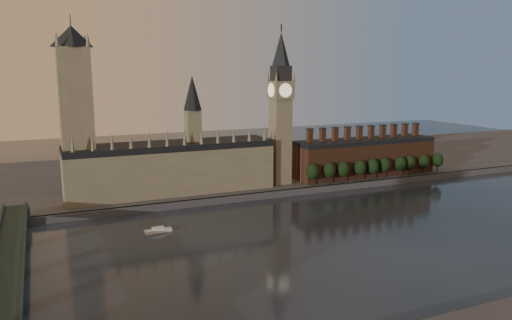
{
  "coord_description": "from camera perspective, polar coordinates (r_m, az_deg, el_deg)",
  "views": [
    {
      "loc": [
        -141.11,
        -191.74,
        81.19
      ],
      "look_at": [
        -32.39,
        55.0,
        32.43
      ],
      "focal_mm": 35.0,
      "sensor_mm": 36.0,
      "label": 1
    }
  ],
  "objects": [
    {
      "name": "ground",
      "position": [
        251.53,
        12.03,
        -8.82
      ],
      "size": [
        900.0,
        900.0,
        0.0
      ],
      "primitive_type": "plane",
      "color": "black",
      "rests_on": "ground"
    },
    {
      "name": "north_bank",
      "position": [
        403.63,
        -2.84,
        -1.08
      ],
      "size": [
        900.0,
        182.0,
        4.0
      ],
      "color": "#4C4C51",
      "rests_on": "ground"
    },
    {
      "name": "palace_of_westminster",
      "position": [
        321.66,
        -9.57,
        -0.57
      ],
      "size": [
        130.0,
        30.3,
        74.0
      ],
      "color": "#80775B",
      "rests_on": "north_bank"
    },
    {
      "name": "victoria_tower",
      "position": [
        308.26,
        -19.89,
        5.53
      ],
      "size": [
        24.0,
        24.0,
        108.0
      ],
      "color": "#80775B",
      "rests_on": "north_bank"
    },
    {
      "name": "big_ben",
      "position": [
        338.34,
        2.83,
        6.11
      ],
      "size": [
        15.0,
        15.0,
        107.0
      ],
      "color": "#80775B",
      "rests_on": "north_bank"
    },
    {
      "name": "chimney_block",
      "position": [
        379.41,
        12.28,
        0.4
      ],
      "size": [
        110.0,
        25.0,
        37.0
      ],
      "color": "brown",
      "rests_on": "north_bank"
    },
    {
      "name": "embankment_tree_0",
      "position": [
        339.11,
        6.47,
        -1.34
      ],
      "size": [
        8.6,
        8.6,
        14.88
      ],
      "color": "black",
      "rests_on": "north_bank"
    },
    {
      "name": "embankment_tree_1",
      "position": [
        345.63,
        8.39,
        -1.16
      ],
      "size": [
        8.6,
        8.6,
        14.88
      ],
      "color": "black",
      "rests_on": "north_bank"
    },
    {
      "name": "embankment_tree_2",
      "position": [
        350.71,
        9.93,
        -1.04
      ],
      "size": [
        8.6,
        8.6,
        14.88
      ],
      "color": "black",
      "rests_on": "north_bank"
    },
    {
      "name": "embankment_tree_3",
      "position": [
        358.26,
        11.8,
        -0.87
      ],
      "size": [
        8.6,
        8.6,
        14.88
      ],
      "color": "black",
      "rests_on": "north_bank"
    },
    {
      "name": "embankment_tree_4",
      "position": [
        365.08,
        13.21,
        -0.71
      ],
      "size": [
        8.6,
        8.6,
        14.88
      ],
      "color": "black",
      "rests_on": "north_bank"
    },
    {
      "name": "embankment_tree_5",
      "position": [
        372.77,
        14.47,
        -0.55
      ],
      "size": [
        8.6,
        8.6,
        14.88
      ],
      "color": "black",
      "rests_on": "north_bank"
    },
    {
      "name": "embankment_tree_6",
      "position": [
        380.62,
        16.16,
        -0.41
      ],
      "size": [
        8.6,
        8.6,
        14.88
      ],
      "color": "black",
      "rests_on": "north_bank"
    },
    {
      "name": "embankment_tree_7",
      "position": [
        387.54,
        17.14,
        -0.27
      ],
      "size": [
        8.6,
        8.6,
        14.88
      ],
      "color": "black",
      "rests_on": "north_bank"
    },
    {
      "name": "embankment_tree_8",
      "position": [
        396.09,
        18.6,
        -0.14
      ],
      "size": [
        8.6,
        8.6,
        14.88
      ],
      "color": "black",
      "rests_on": "north_bank"
    },
    {
      "name": "embankment_tree_9",
      "position": [
        405.01,
        20.05,
        -0.0
      ],
      "size": [
        8.6,
        8.6,
        14.88
      ],
      "color": "black",
      "rests_on": "north_bank"
    },
    {
      "name": "westminster_bridge",
      "position": [
        203.39,
        -26.57,
        -12.15
      ],
      "size": [
        14.0,
        200.0,
        11.55
      ],
      "color": "#1E2E2A",
      "rests_on": "ground"
    },
    {
      "name": "river_boat",
      "position": [
        260.16,
        -11.12,
        -7.89
      ],
      "size": [
        13.71,
        4.18,
        2.73
      ],
      "rotation": [
        0.0,
        0.0,
        0.02
      ],
      "color": "silver",
      "rests_on": "ground"
    }
  ]
}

